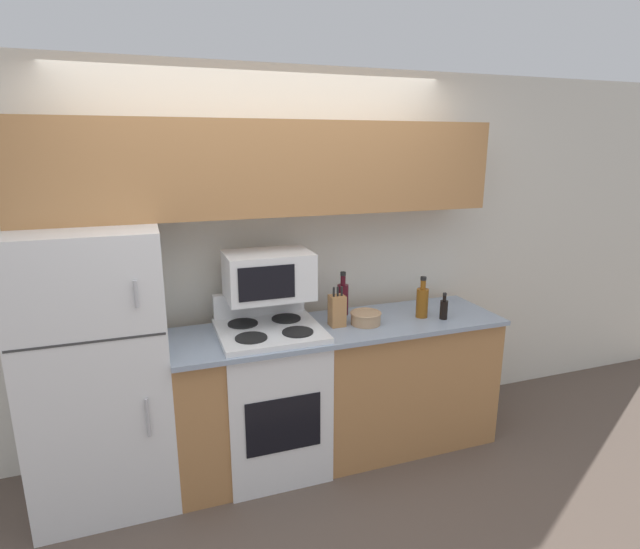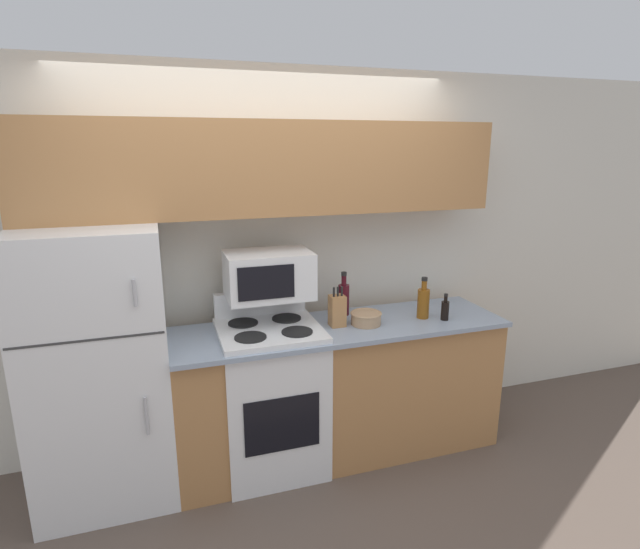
{
  "view_description": "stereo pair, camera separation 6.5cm",
  "coord_description": "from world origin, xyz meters",
  "px_view_note": "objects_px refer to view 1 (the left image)",
  "views": [
    {
      "loc": [
        -0.76,
        -2.54,
        2.05
      ],
      "look_at": [
        0.23,
        0.26,
        1.28
      ],
      "focal_mm": 28.0,
      "sensor_mm": 36.0,
      "label": 1
    },
    {
      "loc": [
        -0.7,
        -2.57,
        2.05
      ],
      "look_at": [
        0.23,
        0.26,
        1.28
      ],
      "focal_mm": 28.0,
      "sensor_mm": 36.0,
      "label": 2
    }
  ],
  "objects_px": {
    "bowl": "(366,318)",
    "bottle_wine_red": "(343,298)",
    "microwave": "(268,275)",
    "refrigerator": "(100,368)",
    "bottle_whiskey": "(422,301)",
    "bottle_soy_sauce": "(444,309)",
    "knife_block": "(337,310)",
    "stove": "(271,396)"
  },
  "relations": [
    {
      "from": "bottle_wine_red",
      "to": "bottle_soy_sauce",
      "type": "height_order",
      "value": "bottle_wine_red"
    },
    {
      "from": "refrigerator",
      "to": "bottle_wine_red",
      "type": "height_order",
      "value": "refrigerator"
    },
    {
      "from": "bowl",
      "to": "bottle_whiskey",
      "type": "distance_m",
      "value": 0.42
    },
    {
      "from": "refrigerator",
      "to": "knife_block",
      "type": "relative_size",
      "value": 6.24
    },
    {
      "from": "bowl",
      "to": "bottle_whiskey",
      "type": "xyz_separation_m",
      "value": [
        0.41,
        -0.0,
        0.07
      ]
    },
    {
      "from": "knife_block",
      "to": "bottle_soy_sauce",
      "type": "xyz_separation_m",
      "value": [
        0.72,
        -0.12,
        -0.03
      ]
    },
    {
      "from": "refrigerator",
      "to": "stove",
      "type": "relative_size",
      "value": 1.45
    },
    {
      "from": "microwave",
      "to": "bottle_wine_red",
      "type": "bearing_deg",
      "value": 7.9
    },
    {
      "from": "bowl",
      "to": "stove",
      "type": "bearing_deg",
      "value": 175.65
    },
    {
      "from": "knife_block",
      "to": "bowl",
      "type": "xyz_separation_m",
      "value": [
        0.19,
        -0.03,
        -0.06
      ]
    },
    {
      "from": "bottle_whiskey",
      "to": "bottle_soy_sauce",
      "type": "height_order",
      "value": "bottle_whiskey"
    },
    {
      "from": "microwave",
      "to": "bottle_soy_sauce",
      "type": "relative_size",
      "value": 2.93
    },
    {
      "from": "bowl",
      "to": "bottle_soy_sauce",
      "type": "xyz_separation_m",
      "value": [
        0.53,
        -0.08,
        0.03
      ]
    },
    {
      "from": "stove",
      "to": "knife_block",
      "type": "relative_size",
      "value": 4.29
    },
    {
      "from": "knife_block",
      "to": "bottle_whiskey",
      "type": "relative_size",
      "value": 0.93
    },
    {
      "from": "stove",
      "to": "microwave",
      "type": "bearing_deg",
      "value": 75.76
    },
    {
      "from": "microwave",
      "to": "bowl",
      "type": "distance_m",
      "value": 0.69
    },
    {
      "from": "bottle_wine_red",
      "to": "bottle_soy_sauce",
      "type": "bearing_deg",
      "value": -27.07
    },
    {
      "from": "refrigerator",
      "to": "stove",
      "type": "xyz_separation_m",
      "value": [
        0.98,
        -0.07,
        -0.32
      ]
    },
    {
      "from": "microwave",
      "to": "bottle_soy_sauce",
      "type": "xyz_separation_m",
      "value": [
        1.13,
        -0.23,
        -0.27
      ]
    },
    {
      "from": "knife_block",
      "to": "bottle_whiskey",
      "type": "distance_m",
      "value": 0.6
    },
    {
      "from": "bottle_wine_red",
      "to": "bottle_whiskey",
      "type": "xyz_separation_m",
      "value": [
        0.48,
        -0.22,
        -0.01
      ]
    },
    {
      "from": "refrigerator",
      "to": "bottle_whiskey",
      "type": "xyz_separation_m",
      "value": [
        2.02,
        -0.12,
        0.22
      ]
    },
    {
      "from": "microwave",
      "to": "bottle_whiskey",
      "type": "xyz_separation_m",
      "value": [
        1.01,
        -0.15,
        -0.23
      ]
    },
    {
      "from": "stove",
      "to": "bottle_whiskey",
      "type": "bearing_deg",
      "value": -2.64
    },
    {
      "from": "bowl",
      "to": "bottle_wine_red",
      "type": "distance_m",
      "value": 0.25
    },
    {
      "from": "bottle_wine_red",
      "to": "bottle_soy_sauce",
      "type": "xyz_separation_m",
      "value": [
        0.6,
        -0.31,
        -0.05
      ]
    },
    {
      "from": "knife_block",
      "to": "bottle_soy_sauce",
      "type": "distance_m",
      "value": 0.73
    },
    {
      "from": "refrigerator",
      "to": "bowl",
      "type": "relative_size",
      "value": 8.0
    },
    {
      "from": "microwave",
      "to": "bottle_soy_sauce",
      "type": "distance_m",
      "value": 1.19
    },
    {
      "from": "bowl",
      "to": "bottle_wine_red",
      "type": "height_order",
      "value": "bottle_wine_red"
    },
    {
      "from": "bottle_whiskey",
      "to": "microwave",
      "type": "bearing_deg",
      "value": 171.54
    },
    {
      "from": "microwave",
      "to": "knife_block",
      "type": "bearing_deg",
      "value": -15.78
    },
    {
      "from": "knife_block",
      "to": "bottle_soy_sauce",
      "type": "height_order",
      "value": "knife_block"
    },
    {
      "from": "stove",
      "to": "bottle_soy_sauce",
      "type": "bearing_deg",
      "value": -6.43
    },
    {
      "from": "bottle_wine_red",
      "to": "refrigerator",
      "type": "bearing_deg",
      "value": -176.03
    },
    {
      "from": "bowl",
      "to": "bottle_wine_red",
      "type": "bearing_deg",
      "value": 107.41
    },
    {
      "from": "knife_block",
      "to": "bowl",
      "type": "relative_size",
      "value": 1.28
    },
    {
      "from": "bottle_soy_sauce",
      "to": "knife_block",
      "type": "bearing_deg",
      "value": 170.79
    },
    {
      "from": "bottle_soy_sauce",
      "to": "refrigerator",
      "type": "bearing_deg",
      "value": 174.66
    },
    {
      "from": "knife_block",
      "to": "bottle_whiskey",
      "type": "bearing_deg",
      "value": -3.23
    },
    {
      "from": "stove",
      "to": "bottle_wine_red",
      "type": "bearing_deg",
      "value": 17.6
    }
  ]
}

